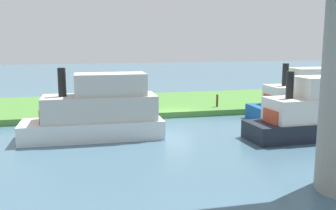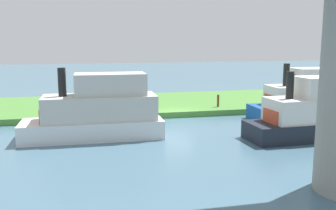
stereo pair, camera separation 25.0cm
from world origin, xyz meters
TOP-DOWN VIEW (x-y plane):
  - ground_plane at (0.00, 0.00)m, footprint 160.00×160.00m
  - grassy_bank at (0.00, -6.00)m, footprint 80.00×12.00m
  - person_on_bank at (2.22, -0.86)m, footprint 0.38×0.38m
  - mooring_post at (-4.20, -1.68)m, footprint 0.20×0.20m
  - riverboat_paddlewheel at (6.69, 5.01)m, footprint 9.13×3.18m
  - motorboat_red at (-7.26, 8.22)m, footprint 8.71×3.16m
  - skiff_small at (-10.36, 2.67)m, footprint 8.98×3.21m

SIDE VIEW (x-z plane):
  - ground_plane at x=0.00m, z-range 0.00..0.00m
  - grassy_bank at x=0.00m, z-range 0.00..0.50m
  - mooring_post at x=-4.20m, z-range 0.50..1.60m
  - person_on_bank at x=2.22m, z-range 0.51..1.90m
  - motorboat_red at x=-7.26m, z-range -0.57..3.84m
  - skiff_small at x=-10.36m, z-range -0.59..3.96m
  - riverboat_paddlewheel at x=6.69m, z-range -0.60..4.04m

